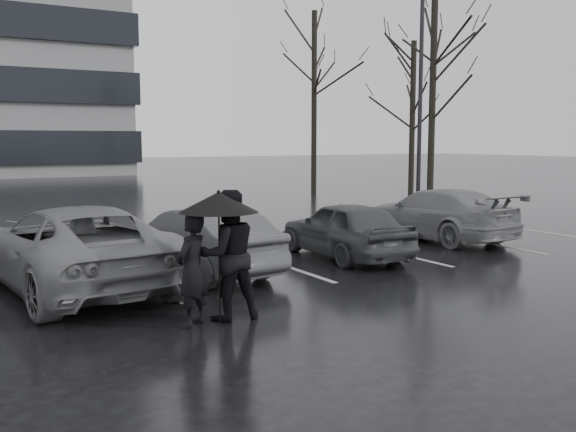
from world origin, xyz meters
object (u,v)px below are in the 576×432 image
Objects in this scene: car_west_b at (74,247)px; tree_ne at (412,118)px; pedestrian_left at (192,270)px; pedestrian_right at (228,255)px; tree_east at (432,101)px; car_main at (345,229)px; car_west_a at (200,241)px; car_east at (436,214)px; tree_north at (314,103)px; lamp_post at (420,100)px.

tree_ne is (17.90, 12.12, 2.80)m from car_west_b.
pedestrian_right is (0.56, 0.07, 0.14)m from pedestrian_left.
pedestrian_right is at bearing -141.54° from tree_east.
car_main is 3.29m from car_west_a.
tree_north is at bearing -113.27° from car_east.
tree_ne is (4.64, 5.70, -0.39)m from lamp_post.
pedestrian_right reaches higher than pedestrian_left.
tree_east is at bearing -122.01° from tree_ne.
lamp_post reaches higher than tree_ne.
tree_east is at bearing -136.71° from pedestrian_right.
lamp_post is 1.00× the size of tree_north.
car_main is at bearing -135.66° from tree_ne.
pedestrian_left is at bearing -126.68° from tree_north.
car_west_a is 15.76m from tree_east.
tree_north reaches higher than pedestrian_right.
tree_north is at bearing 98.13° from tree_east.
tree_ne is 0.82× the size of tree_north.
car_west_a is at bearing -128.88° from tree_north.
car_east is at bearing 177.87° from car_west_a.
pedestrian_left is at bearing 24.02° from car_east.
tree_north reaches higher than car_main.
car_west_b is (-5.56, -0.06, 0.09)m from car_main.
tree_east reaches higher than car_east.
pedestrian_right is 22.51m from tree_north.
tree_north reaches higher than pedestrian_left.
pedestrian_right is at bearing -141.54° from lamp_post.
pedestrian_right is 0.26× the size of tree_ne.
pedestrian_right is (-4.13, -3.04, 0.29)m from car_main.
lamp_post is (13.27, 6.43, 3.19)m from car_west_b.
car_west_a is at bearing -100.58° from pedestrian_right.
car_east is at bearing -128.67° from tree_ne.
car_west_b is 21.80m from tree_ne.
pedestrian_left is (-8.10, -4.00, 0.13)m from car_east.
pedestrian_right is (-0.84, -3.05, 0.28)m from car_west_a.
lamp_post reaches higher than pedestrian_right.
car_main is 0.51× the size of tree_ne.
car_west_b is 2.80× the size of pedestrian_right.
car_main is at bearing 12.47° from car_east.
tree_north is at bearing -138.52° from car_west_a.
tree_east is at bearing -134.22° from car_east.
car_main is 5.13m from pedestrian_right.
pedestrian_right is 0.21× the size of lamp_post.
pedestrian_left is 0.22× the size of tree_ne.
lamp_post reaches higher than car_west_a.
lamp_post is at bearing -179.17° from pedestrian_left.
car_main is at bearing -138.83° from pedestrian_right.
car_west_a is 0.44× the size of tree_north.
tree_north is (12.97, 18.09, 3.35)m from pedestrian_right.
pedestrian_left is 0.18× the size of lamp_post.
car_main is 0.71× the size of car_west_b.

